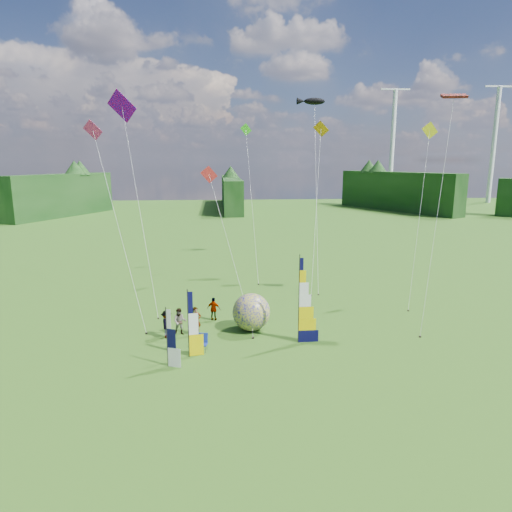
{
  "coord_description": "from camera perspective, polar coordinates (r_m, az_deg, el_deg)",
  "views": [
    {
      "loc": [
        -3.32,
        -23.54,
        11.33
      ],
      "look_at": [
        -1.0,
        4.0,
        5.5
      ],
      "focal_mm": 32.0,
      "sensor_mm": 36.0,
      "label": 1
    }
  ],
  "objects": [
    {
      "name": "spectator_a",
      "position": [
        30.57,
        -7.51,
        -8.06
      ],
      "size": [
        0.8,
        0.65,
        1.89
      ],
      "primitive_type": "imported",
      "rotation": [
        0.0,
        0.0,
        0.33
      ],
      "color": "#66594C",
      "rests_on": "ground"
    },
    {
      "name": "spectator_b",
      "position": [
        30.73,
        -9.5,
        -8.09
      ],
      "size": [
        0.88,
        0.44,
        1.81
      ],
      "primitive_type": "imported",
      "rotation": [
        0.0,
        0.0,
        -0.01
      ],
      "color": "#66594C",
      "rests_on": "ground"
    },
    {
      "name": "small_kite_pink",
      "position": [
        32.99,
        -16.87,
        4.46
      ],
      "size": [
        8.23,
        9.57,
        14.69
      ],
      "primitive_type": null,
      "rotation": [
        0.0,
        0.0,
        -0.23
      ],
      "color": "#DB2B6F",
      "rests_on": "ground"
    },
    {
      "name": "bol_inflatable",
      "position": [
        30.99,
        -0.59,
        -7.02
      ],
      "size": [
        3.32,
        3.32,
        2.55
      ],
      "primitive_type": "sphere",
      "rotation": [
        0.0,
        0.0,
        0.39
      ],
      "color": "#110C85",
      "rests_on": "ground"
    },
    {
      "name": "side_banner_left",
      "position": [
        27.03,
        -8.46,
        -8.47
      ],
      "size": [
        1.09,
        0.27,
        3.95
      ],
      "primitive_type": null,
      "rotation": [
        0.0,
        0.0,
        0.16
      ],
      "color": "#E0C300",
      "rests_on": "ground"
    },
    {
      "name": "turbine_right",
      "position": [
        134.57,
        16.66,
        12.98
      ],
      "size": [
        8.0,
        1.2,
        30.0
      ],
      "primitive_type": null,
      "color": "silver",
      "rests_on": "ground"
    },
    {
      "name": "small_kite_orange",
      "position": [
        42.43,
        7.59,
        7.07
      ],
      "size": [
        7.75,
        12.61,
        15.65
      ],
      "primitive_type": null,
      "rotation": [
        0.0,
        0.0,
        -0.24
      ],
      "color": "orange",
      "rests_on": "ground"
    },
    {
      "name": "small_kite_red",
      "position": [
        40.2,
        -3.85,
        3.82
      ],
      "size": [
        8.5,
        11.57,
        11.39
      ],
      "primitive_type": null,
      "rotation": [
        0.0,
        0.0,
        0.31
      ],
      "color": "red",
      "rests_on": "ground"
    },
    {
      "name": "small_kite_yellow",
      "position": [
        38.61,
        19.81,
        5.44
      ],
      "size": [
        5.75,
        7.98,
        14.9
      ],
      "primitive_type": null,
      "rotation": [
        0.0,
        0.0,
        0.03
      ],
      "color": "yellow",
      "rests_on": "ground"
    },
    {
      "name": "ground",
      "position": [
        26.34,
        2.98,
        -13.59
      ],
      "size": [
        220.0,
        220.0,
        0.0
      ],
      "primitive_type": "plane",
      "color": "#3F5F18",
      "rests_on": "ground"
    },
    {
      "name": "kite_rainbow_delta",
      "position": [
        36.14,
        -14.48,
        7.65
      ],
      "size": [
        11.13,
        13.38,
        17.76
      ],
      "primitive_type": null,
      "rotation": [
        0.0,
        0.0,
        -0.38
      ],
      "color": "red",
      "rests_on": "ground"
    },
    {
      "name": "treeline_ring",
      "position": [
        24.88,
        3.08,
        -5.24
      ],
      "size": [
        210.0,
        210.0,
        8.0
      ],
      "primitive_type": null,
      "color": "#2B4F20",
      "rests_on": "ground"
    },
    {
      "name": "turbine_left",
      "position": [
        139.44,
        27.57,
        12.1
      ],
      "size": [
        8.0,
        1.2,
        30.0
      ],
      "primitive_type": null,
      "color": "silver",
      "rests_on": "ground"
    },
    {
      "name": "kite_parafoil",
      "position": [
        33.31,
        21.88,
        6.58
      ],
      "size": [
        9.74,
        10.74,
        17.45
      ],
      "primitive_type": null,
      "rotation": [
        0.0,
        0.0,
        -0.35
      ],
      "color": "#AD1F18",
      "rests_on": "ground"
    },
    {
      "name": "spectator_c",
      "position": [
        30.44,
        -11.12,
        -8.34
      ],
      "size": [
        0.62,
        1.23,
        1.81
      ],
      "primitive_type": "imported",
      "rotation": [
        0.0,
        0.0,
        1.73
      ],
      "color": "#66594C",
      "rests_on": "ground"
    },
    {
      "name": "camp_chair",
      "position": [
        28.1,
        -6.74,
        -10.74
      ],
      "size": [
        0.73,
        0.73,
        1.09
      ],
      "primitive_type": null,
      "rotation": [
        0.0,
        0.0,
        -0.17
      ],
      "color": "navy",
      "rests_on": "ground"
    },
    {
      "name": "feather_banner_main",
      "position": [
        28.6,
        5.38,
        -5.62
      ],
      "size": [
        1.47,
        0.12,
        5.49
      ],
      "primitive_type": null,
      "rotation": [
        0.0,
        0.0,
        0.01
      ],
      "color": "#080833",
      "rests_on": "ground"
    },
    {
      "name": "side_banner_far",
      "position": [
        26.09,
        -11.08,
        -10.03
      ],
      "size": [
        0.96,
        0.45,
        3.36
      ],
      "primitive_type": null,
      "rotation": [
        0.0,
        0.0,
        -0.37
      ],
      "color": "white",
      "rests_on": "ground"
    },
    {
      "name": "small_kite_green",
      "position": [
        45.88,
        -0.54,
        7.51
      ],
      "size": [
        6.27,
        12.23,
        15.62
      ],
      "primitive_type": null,
      "rotation": [
        0.0,
        0.0,
        0.32
      ],
      "color": "green",
      "rests_on": "ground"
    },
    {
      "name": "spectator_d",
      "position": [
        33.1,
        -5.3,
        -6.61
      ],
      "size": [
        1.07,
        0.68,
        1.69
      ],
      "primitive_type": "imported",
      "rotation": [
        0.0,
        0.0,
        2.84
      ],
      "color": "#66594C",
      "rests_on": "ground"
    },
    {
      "name": "kite_whale",
      "position": [
        44.21,
        7.56,
        9.3
      ],
      "size": [
        10.46,
        15.86,
        18.79
      ],
      "primitive_type": null,
      "rotation": [
        0.0,
        0.0,
        0.42
      ],
      "color": "black",
      "rests_on": "ground"
    }
  ]
}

